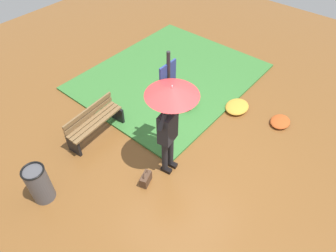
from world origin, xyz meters
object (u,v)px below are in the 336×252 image
park_bench (94,123)px  trash_bin (39,184)px  handbag (146,179)px  person_with_umbrella (170,110)px  info_sign_post (168,90)px

park_bench → trash_bin: bearing=-164.1°
handbag → person_with_umbrella: bearing=-6.3°
handbag → park_bench: bearing=82.5°
person_with_umbrella → handbag: person_with_umbrella is taller
park_bench → trash_bin: (-1.71, -0.49, 0.02)m
park_bench → handbag: bearing=-97.5°
person_with_umbrella → trash_bin: 2.76m
person_with_umbrella → handbag: size_ratio=5.53×
info_sign_post → trash_bin: size_ratio=2.76×
info_sign_post → trash_bin: bearing=161.4°
park_bench → trash_bin: size_ratio=1.68×
person_with_umbrella → info_sign_post: bearing=43.1°
info_sign_post → handbag: info_sign_post is taller
info_sign_post → handbag: size_ratio=6.22×
handbag → park_bench: park_bench is taller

